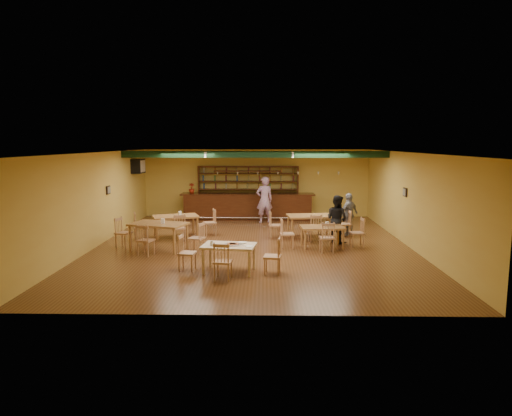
{
  "coord_description": "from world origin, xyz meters",
  "views": [
    {
      "loc": [
        0.39,
        -14.48,
        3.32
      ],
      "look_at": [
        0.09,
        0.6,
        1.15
      ],
      "focal_mm": 32.17,
      "sensor_mm": 36.0,
      "label": 1
    }
  ],
  "objects_px": {
    "dining_table_c": "(159,236)",
    "patron_right_a": "(337,219)",
    "dining_table_a": "(176,226)",
    "patron_bar": "(264,200)",
    "dining_table_b": "(310,226)",
    "dining_table_d": "(322,237)",
    "bar_counter": "(248,206)",
    "near_table": "(229,258)"
  },
  "relations": [
    {
      "from": "dining_table_b",
      "to": "patron_bar",
      "type": "bearing_deg",
      "value": 111.75
    },
    {
      "from": "bar_counter",
      "to": "dining_table_c",
      "type": "bearing_deg",
      "value": -113.89
    },
    {
      "from": "dining_table_a",
      "to": "dining_table_c",
      "type": "distance_m",
      "value": 1.91
    },
    {
      "from": "dining_table_c",
      "to": "bar_counter",
      "type": "bearing_deg",
      "value": 83.47
    },
    {
      "from": "dining_table_b",
      "to": "dining_table_d",
      "type": "bearing_deg",
      "value": -88.2
    },
    {
      "from": "dining_table_b",
      "to": "dining_table_d",
      "type": "xyz_separation_m",
      "value": [
        0.23,
        -1.54,
        -0.06
      ]
    },
    {
      "from": "dining_table_b",
      "to": "patron_right_a",
      "type": "relative_size",
      "value": 1.0
    },
    {
      "from": "dining_table_c",
      "to": "near_table",
      "type": "xyz_separation_m",
      "value": [
        2.37,
        -2.43,
        -0.06
      ]
    },
    {
      "from": "dining_table_b",
      "to": "bar_counter",
      "type": "bearing_deg",
      "value": 114.86
    },
    {
      "from": "dining_table_c",
      "to": "patron_bar",
      "type": "relative_size",
      "value": 0.87
    },
    {
      "from": "dining_table_c",
      "to": "dining_table_b",
      "type": "bearing_deg",
      "value": 39.3
    },
    {
      "from": "bar_counter",
      "to": "patron_right_a",
      "type": "relative_size",
      "value": 3.62
    },
    {
      "from": "bar_counter",
      "to": "patron_right_a",
      "type": "bearing_deg",
      "value": -55.64
    },
    {
      "from": "dining_table_c",
      "to": "patron_right_a",
      "type": "height_order",
      "value": "patron_right_a"
    },
    {
      "from": "patron_bar",
      "to": "patron_right_a",
      "type": "bearing_deg",
      "value": 106.85
    },
    {
      "from": "patron_right_a",
      "to": "dining_table_a",
      "type": "bearing_deg",
      "value": 37.21
    },
    {
      "from": "dining_table_c",
      "to": "patron_right_a",
      "type": "xyz_separation_m",
      "value": [
        5.68,
        1.16,
        0.37
      ]
    },
    {
      "from": "patron_bar",
      "to": "near_table",
      "type": "bearing_deg",
      "value": 67.21
    },
    {
      "from": "bar_counter",
      "to": "near_table",
      "type": "xyz_separation_m",
      "value": [
        -0.17,
        -8.17,
        -0.21
      ]
    },
    {
      "from": "dining_table_a",
      "to": "patron_bar",
      "type": "bearing_deg",
      "value": 24.57
    },
    {
      "from": "dining_table_a",
      "to": "patron_bar",
      "type": "height_order",
      "value": "patron_bar"
    },
    {
      "from": "dining_table_a",
      "to": "near_table",
      "type": "height_order",
      "value": "dining_table_a"
    },
    {
      "from": "dining_table_d",
      "to": "dining_table_c",
      "type": "bearing_deg",
      "value": 179.71
    },
    {
      "from": "bar_counter",
      "to": "patron_bar",
      "type": "bearing_deg",
      "value": -48.77
    },
    {
      "from": "dining_table_b",
      "to": "patron_right_a",
      "type": "xyz_separation_m",
      "value": [
        0.8,
        -0.8,
        0.4
      ]
    },
    {
      "from": "dining_table_a",
      "to": "near_table",
      "type": "relative_size",
      "value": 1.15
    },
    {
      "from": "dining_table_d",
      "to": "bar_counter",
      "type": "bearing_deg",
      "value": 110.69
    },
    {
      "from": "patron_right_a",
      "to": "bar_counter",
      "type": "bearing_deg",
      "value": -10.81
    },
    {
      "from": "dining_table_d",
      "to": "patron_right_a",
      "type": "height_order",
      "value": "patron_right_a"
    },
    {
      "from": "dining_table_d",
      "to": "dining_table_b",
      "type": "bearing_deg",
      "value": 93.56
    },
    {
      "from": "bar_counter",
      "to": "dining_table_a",
      "type": "xyz_separation_m",
      "value": [
        -2.38,
        -3.84,
        -0.18
      ]
    },
    {
      "from": "dining_table_d",
      "to": "patron_bar",
      "type": "xyz_separation_m",
      "value": [
        -1.84,
        4.49,
        0.62
      ]
    },
    {
      "from": "dining_table_a",
      "to": "dining_table_c",
      "type": "height_order",
      "value": "dining_table_c"
    },
    {
      "from": "dining_table_d",
      "to": "near_table",
      "type": "relative_size",
      "value": 1.01
    },
    {
      "from": "bar_counter",
      "to": "dining_table_a",
      "type": "relative_size",
      "value": 3.72
    },
    {
      "from": "dining_table_a",
      "to": "patron_bar",
      "type": "distance_m",
      "value": 4.37
    },
    {
      "from": "dining_table_a",
      "to": "dining_table_d",
      "type": "relative_size",
      "value": 1.14
    },
    {
      "from": "near_table",
      "to": "patron_right_a",
      "type": "distance_m",
      "value": 4.9
    },
    {
      "from": "bar_counter",
      "to": "dining_table_b",
      "type": "relative_size",
      "value": 3.64
    },
    {
      "from": "dining_table_c",
      "to": "near_table",
      "type": "relative_size",
      "value": 1.25
    },
    {
      "from": "bar_counter",
      "to": "near_table",
      "type": "distance_m",
      "value": 8.18
    },
    {
      "from": "dining_table_a",
      "to": "patron_right_a",
      "type": "relative_size",
      "value": 0.97
    }
  ]
}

